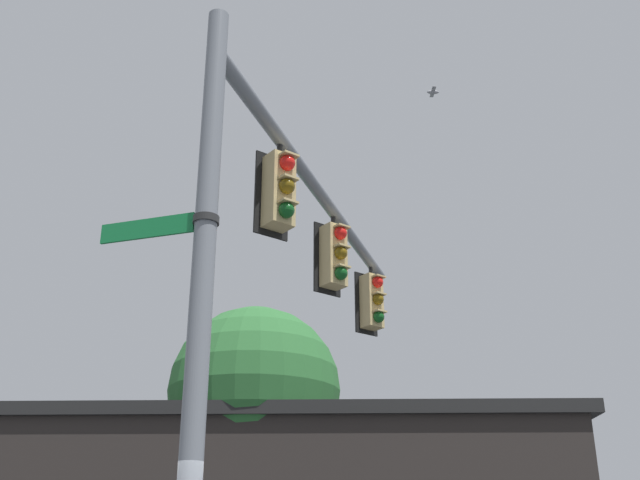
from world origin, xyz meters
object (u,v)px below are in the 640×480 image
at_px(street_name_sign, 173,225).
at_px(traffic_light_nearest_pole, 280,190).
at_px(traffic_light_mid_inner, 334,256).
at_px(traffic_light_mid_outer, 372,301).
at_px(bird_flying, 433,92).

bearing_deg(street_name_sign, traffic_light_nearest_pole, -156.63).
xyz_separation_m(traffic_light_nearest_pole, traffic_light_mid_inner, (-2.09, -1.44, 0.00)).
bearing_deg(traffic_light_nearest_pole, traffic_light_mid_outer, -145.55).
relative_size(traffic_light_mid_inner, traffic_light_mid_outer, 1.00).
bearing_deg(street_name_sign, traffic_light_mid_inner, -150.56).
bearing_deg(traffic_light_mid_outer, bird_flying, 107.94).
distance_m(traffic_light_nearest_pole, bird_flying, 6.41).
distance_m(traffic_light_nearest_pole, street_name_sign, 2.48).
bearing_deg(street_name_sign, bird_flying, -161.36).
height_order(traffic_light_mid_inner, street_name_sign, traffic_light_mid_inner).
height_order(traffic_light_nearest_pole, bird_flying, bird_flying).
relative_size(traffic_light_mid_inner, street_name_sign, 1.11).
distance_m(traffic_light_nearest_pole, traffic_light_mid_inner, 2.54).
distance_m(traffic_light_mid_inner, traffic_light_mid_outer, 2.54).
bearing_deg(traffic_light_mid_outer, traffic_light_mid_inner, 34.45).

